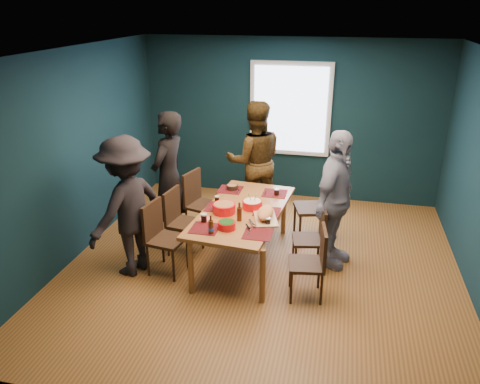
# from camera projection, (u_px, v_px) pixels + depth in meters

# --- Properties ---
(room) EXTENTS (5.01, 5.01, 2.71)m
(room) POSITION_uv_depth(u_px,v_px,m) (268.00, 160.00, 5.84)
(room) COLOR #9A662C
(room) RESTS_ON ground
(dining_table) EXTENTS (1.14, 2.01, 0.73)m
(dining_table) POSITION_uv_depth(u_px,v_px,m) (243.00, 214.00, 6.03)
(dining_table) COLOR #9A562E
(dining_table) RESTS_ON floor
(chair_left_far) EXTENTS (0.53, 0.53, 0.95)m
(chair_left_far) POSITION_uv_depth(u_px,v_px,m) (198.00, 198.00, 6.80)
(chair_left_far) COLOR #311F10
(chair_left_far) RESTS_ON floor
(chair_left_mid) EXTENTS (0.46, 0.46, 0.90)m
(chair_left_mid) POSITION_uv_depth(u_px,v_px,m) (179.00, 217.00, 6.29)
(chair_left_mid) COLOR #311F10
(chair_left_mid) RESTS_ON floor
(chair_left_near) EXTENTS (0.48, 0.48, 0.93)m
(chair_left_near) POSITION_uv_depth(u_px,v_px,m) (160.00, 232.00, 5.83)
(chair_left_near) COLOR #311F10
(chair_left_near) RESTS_ON floor
(chair_right_far) EXTENTS (0.58, 0.58, 1.03)m
(chair_right_far) POSITION_uv_depth(u_px,v_px,m) (319.00, 201.00, 6.58)
(chair_right_far) COLOR #311F10
(chair_right_far) RESTS_ON floor
(chair_right_mid) EXTENTS (0.45, 0.45, 0.85)m
(chair_right_mid) POSITION_uv_depth(u_px,v_px,m) (315.00, 234.00, 5.89)
(chair_right_mid) COLOR #311F10
(chair_right_mid) RESTS_ON floor
(chair_right_near) EXTENTS (0.45, 0.45, 0.88)m
(chair_right_near) POSITION_uv_depth(u_px,v_px,m) (314.00, 258.00, 5.31)
(chair_right_near) COLOR #311F10
(chair_right_near) RESTS_ON floor
(person_far_left) EXTENTS (0.53, 0.73, 1.86)m
(person_far_left) POSITION_uv_depth(u_px,v_px,m) (169.00, 177.00, 6.55)
(person_far_left) COLOR black
(person_far_left) RESTS_ON floor
(person_back) EXTENTS (1.08, 0.95, 1.86)m
(person_back) POSITION_uv_depth(u_px,v_px,m) (255.00, 161.00, 7.20)
(person_back) COLOR black
(person_back) RESTS_ON floor
(person_right) EXTENTS (0.75, 1.14, 1.80)m
(person_right) POSITION_uv_depth(u_px,v_px,m) (335.00, 200.00, 5.86)
(person_right) COLOR white
(person_right) RESTS_ON floor
(person_near_left) EXTENTS (1.01, 1.30, 1.78)m
(person_near_left) POSITION_uv_depth(u_px,v_px,m) (127.00, 207.00, 5.70)
(person_near_left) COLOR black
(person_near_left) RESTS_ON floor
(bowl_salad) EXTENTS (0.29, 0.29, 0.12)m
(bowl_salad) POSITION_uv_depth(u_px,v_px,m) (224.00, 208.00, 5.89)
(bowl_salad) COLOR red
(bowl_salad) RESTS_ON dining_table
(bowl_dumpling) EXTENTS (0.26, 0.26, 0.24)m
(bowl_dumpling) POSITION_uv_depth(u_px,v_px,m) (252.00, 204.00, 6.02)
(bowl_dumpling) COLOR red
(bowl_dumpling) RESTS_ON dining_table
(bowl_herbs) EXTENTS (0.21, 0.21, 0.09)m
(bowl_herbs) POSITION_uv_depth(u_px,v_px,m) (227.00, 225.00, 5.48)
(bowl_herbs) COLOR red
(bowl_herbs) RESTS_ON dining_table
(cutting_board) EXTENTS (0.40, 0.67, 0.14)m
(cutting_board) POSITION_uv_depth(u_px,v_px,m) (265.00, 214.00, 5.73)
(cutting_board) COLOR tan
(cutting_board) RESTS_ON dining_table
(small_bowl) EXTENTS (0.17, 0.17, 0.07)m
(small_bowl) POSITION_uv_depth(u_px,v_px,m) (232.00, 187.00, 6.63)
(small_bowl) COLOR black
(small_bowl) RESTS_ON dining_table
(beer_bottle_a) EXTENTS (0.06, 0.06, 0.23)m
(beer_bottle_a) POSITION_uv_depth(u_px,v_px,m) (211.00, 227.00, 5.35)
(beer_bottle_a) COLOR #401D0B
(beer_bottle_a) RESTS_ON dining_table
(beer_bottle_b) EXTENTS (0.06, 0.06, 0.24)m
(beer_bottle_b) POSITION_uv_depth(u_px,v_px,m) (239.00, 214.00, 5.67)
(beer_bottle_b) COLOR #401D0B
(beer_bottle_b) RESTS_ON dining_table
(cola_glass_a) EXTENTS (0.08, 0.08, 0.11)m
(cola_glass_a) POSITION_uv_depth(u_px,v_px,m) (204.00, 218.00, 5.65)
(cola_glass_a) COLOR black
(cola_glass_a) RESTS_ON dining_table
(cola_glass_b) EXTENTS (0.07, 0.07, 0.09)m
(cola_glass_b) POSITION_uv_depth(u_px,v_px,m) (268.00, 221.00, 5.57)
(cola_glass_b) COLOR black
(cola_glass_b) RESTS_ON dining_table
(cola_glass_c) EXTENTS (0.07, 0.07, 0.10)m
(cola_glass_c) POSITION_uv_depth(u_px,v_px,m) (277.00, 192.00, 6.42)
(cola_glass_c) COLOR black
(cola_glass_c) RESTS_ON dining_table
(cola_glass_d) EXTENTS (0.06, 0.06, 0.09)m
(cola_glass_d) POSITION_uv_depth(u_px,v_px,m) (217.00, 199.00, 6.20)
(cola_glass_d) COLOR black
(cola_glass_d) RESTS_ON dining_table
(napkin_a) EXTENTS (0.17, 0.17, 0.00)m
(napkin_a) POSITION_uv_depth(u_px,v_px,m) (272.00, 210.00, 5.99)
(napkin_a) COLOR #E66169
(napkin_a) RESTS_ON dining_table
(napkin_b) EXTENTS (0.15, 0.15, 0.00)m
(napkin_b) POSITION_uv_depth(u_px,v_px,m) (206.00, 218.00, 5.76)
(napkin_b) COLOR #E66169
(napkin_b) RESTS_ON dining_table
(napkin_c) EXTENTS (0.17, 0.17, 0.00)m
(napkin_c) POSITION_uv_depth(u_px,v_px,m) (263.00, 236.00, 5.32)
(napkin_c) COLOR #E66169
(napkin_c) RESTS_ON dining_table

